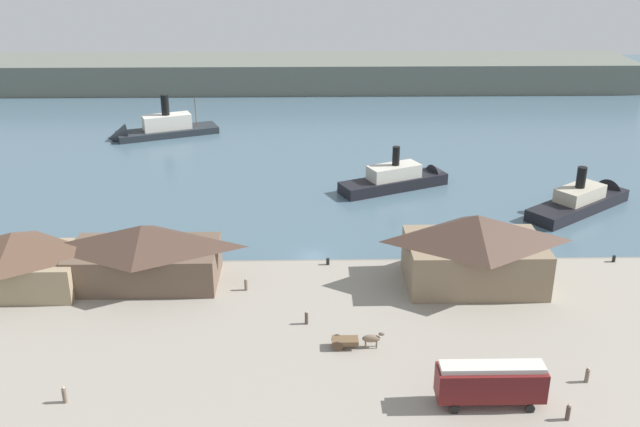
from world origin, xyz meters
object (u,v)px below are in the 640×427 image
object	(u,v)px
pedestrian_near_cart	(307,318)
ferry_moored_west	(403,178)
pedestrian_by_tram	(64,395)
pedestrian_near_east_shed	(568,413)
ferry_shed_central_terminal	(144,253)
pedestrian_near_west_shed	(587,375)
ferry_outer_harbor	(154,130)
street_tram	(491,381)
pedestrian_walking_west	(246,285)
ferry_shed_east_terminal	(475,249)
horse_cart	(355,340)
mooring_post_east	(328,261)
ferry_approaching_west	(587,199)
mooring_post_center_east	(614,259)
ferry_shed_west_terminal	(16,260)

from	to	relation	value
pedestrian_near_cart	ferry_moored_west	bearing A→B (deg)	70.35
pedestrian_near_cart	pedestrian_by_tram	bearing A→B (deg)	-148.92
pedestrian_near_east_shed	ferry_shed_central_terminal	bearing A→B (deg)	147.65
pedestrian_near_west_shed	ferry_outer_harbor	distance (m)	110.96
street_tram	pedestrian_near_west_shed	size ratio (longest dim) A/B	5.97
ferry_shed_central_terminal	pedestrian_walking_west	world-z (taller)	ferry_shed_central_terminal
pedestrian_near_east_shed	ferry_shed_east_terminal	bearing A→B (deg)	96.36
ferry_shed_central_terminal	horse_cart	size ratio (longest dim) A/B	3.28
pedestrian_near_west_shed	mooring_post_east	bearing A→B (deg)	133.16
ferry_shed_central_terminal	ferry_shed_east_terminal	xyz separation A→B (m)	(41.63, -1.27, 0.80)
horse_cart	pedestrian_near_west_shed	size ratio (longest dim) A/B	3.34
horse_cart	ferry_outer_harbor	size ratio (longest dim) A/B	0.24
ferry_shed_east_terminal	pedestrian_near_west_shed	xyz separation A→B (m)	(6.92, -21.22, -3.97)
mooring_post_east	ferry_approaching_west	distance (m)	49.03
pedestrian_walking_west	ferry_approaching_west	xyz separation A→B (m)	(53.85, 29.75, -0.46)
pedestrian_near_cart	mooring_post_center_east	size ratio (longest dim) A/B	1.84
street_tram	ferry_moored_west	world-z (taller)	ferry_moored_west
ferry_shed_central_terminal	ferry_approaching_west	bearing A→B (deg)	22.12
pedestrian_near_east_shed	mooring_post_east	world-z (taller)	pedestrian_near_east_shed
horse_cart	ferry_approaching_west	world-z (taller)	ferry_approaching_west
pedestrian_near_east_shed	ferry_outer_harbor	distance (m)	113.81
horse_cart	mooring_post_east	bearing A→B (deg)	96.52
ferry_shed_west_terminal	street_tram	size ratio (longest dim) A/B	1.57
ferry_shed_west_terminal	ferry_shed_east_terminal	distance (m)	57.21
pedestrian_near_east_shed	pedestrian_near_west_shed	size ratio (longest dim) A/B	1.02
ferry_shed_east_terminal	street_tram	size ratio (longest dim) A/B	1.69
ferry_shed_central_terminal	street_tram	world-z (taller)	ferry_shed_central_terminal
horse_cart	mooring_post_east	size ratio (longest dim) A/B	6.37
horse_cart	mooring_post_east	distance (m)	20.30
horse_cart	pedestrian_by_tram	xyz separation A→B (m)	(-28.40, -8.98, -0.11)
pedestrian_near_cart	mooring_post_east	size ratio (longest dim) A/B	1.84
ferry_shed_central_terminal	horse_cart	xyz separation A→B (m)	(25.68, -15.81, -3.03)
horse_cart	ferry_approaching_west	xyz separation A→B (m)	(41.11, 42.96, -0.64)
pedestrian_by_tram	mooring_post_center_east	distance (m)	71.13
ferry_shed_central_terminal	pedestrian_near_west_shed	distance (m)	53.60
ferry_shed_west_terminal	ferry_shed_east_terminal	world-z (taller)	ferry_shed_east_terminal
horse_cart	ferry_approaching_west	bearing A→B (deg)	46.26
ferry_outer_harbor	ferry_moored_west	bearing A→B (deg)	-32.99
ferry_moored_west	pedestrian_near_west_shed	bearing A→B (deg)	-79.74
ferry_shed_central_terminal	horse_cart	distance (m)	30.31
ferry_outer_harbor	pedestrian_by_tram	bearing A→B (deg)	-84.04
horse_cart	mooring_post_center_east	world-z (taller)	horse_cart
ferry_shed_central_terminal	ferry_moored_west	bearing A→B (deg)	44.78
ferry_shed_east_terminal	ferry_approaching_west	xyz separation A→B (m)	(25.16, 28.42, -4.48)
street_tram	ferry_shed_central_terminal	bearing A→B (deg)	145.72
pedestrian_by_tram	horse_cart	bearing A→B (deg)	17.55
mooring_post_center_east	ferry_moored_west	bearing A→B (deg)	126.53
ferry_shed_west_terminal	ferry_shed_east_terminal	bearing A→B (deg)	-0.07
pedestrian_near_east_shed	pedestrian_walking_west	xyz separation A→B (m)	(-31.70, 25.67, -0.05)
ferry_shed_central_terminal	pedestrian_near_east_shed	bearing A→B (deg)	-32.35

